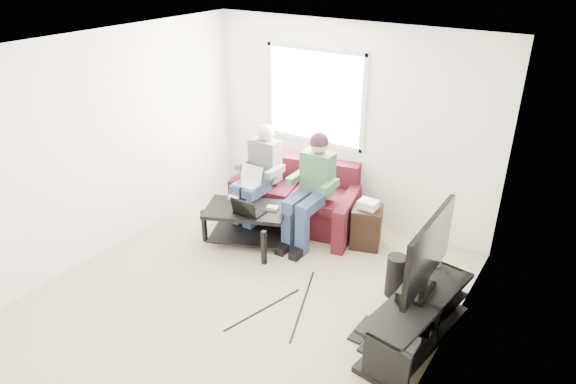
{
  "coord_description": "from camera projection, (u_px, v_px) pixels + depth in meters",
  "views": [
    {
      "loc": [
        2.85,
        -3.5,
        3.44
      ],
      "look_at": [
        0.15,
        0.6,
        1.04
      ],
      "focal_mm": 32.0,
      "sensor_mm": 36.0,
      "label": 1
    }
  ],
  "objects": [
    {
      "name": "floor",
      "position": [
        246.0,
        295.0,
        5.54
      ],
      "size": [
        4.5,
        4.5,
        0.0
      ],
      "primitive_type": "plane",
      "color": "#B1A789",
      "rests_on": "ground"
    },
    {
      "name": "ceiling",
      "position": [
        235.0,
        50.0,
        4.4
      ],
      "size": [
        4.5,
        4.5,
        0.0
      ],
      "primitive_type": "plane",
      "rotation": [
        3.14,
        0.0,
        0.0
      ],
      "color": "white",
      "rests_on": "wall_back"
    },
    {
      "name": "wall_back",
      "position": [
        348.0,
        124.0,
        6.66
      ],
      "size": [
        4.5,
        0.0,
        4.5
      ],
      "primitive_type": "plane",
      "rotation": [
        1.57,
        0.0,
        0.0
      ],
      "color": "white",
      "rests_on": "floor"
    },
    {
      "name": "wall_front",
      "position": [
        24.0,
        312.0,
        3.28
      ],
      "size": [
        4.5,
        0.0,
        4.5
      ],
      "primitive_type": "plane",
      "rotation": [
        -1.57,
        0.0,
        0.0
      ],
      "color": "white",
      "rests_on": "floor"
    },
    {
      "name": "wall_left",
      "position": [
        105.0,
        146.0,
        5.96
      ],
      "size": [
        0.0,
        4.5,
        4.5
      ],
      "primitive_type": "plane",
      "rotation": [
        1.57,
        0.0,
        1.57
      ],
      "color": "white",
      "rests_on": "floor"
    },
    {
      "name": "wall_right",
      "position": [
        444.0,
        247.0,
        3.99
      ],
      "size": [
        0.0,
        4.5,
        4.5
      ],
      "primitive_type": "plane",
      "rotation": [
        1.57,
        0.0,
        -1.57
      ],
      "color": "white",
      "rests_on": "floor"
    },
    {
      "name": "window",
      "position": [
        315.0,
        96.0,
        6.76
      ],
      "size": [
        1.48,
        0.04,
        1.28
      ],
      "color": "white",
      "rests_on": "wall_back"
    },
    {
      "name": "sofa",
      "position": [
        296.0,
        200.0,
        6.9
      ],
      "size": [
        1.91,
        1.1,
        0.82
      ],
      "color": "#471116",
      "rests_on": "floor"
    },
    {
      "name": "person_left",
      "position": [
        258.0,
        172.0,
        6.69
      ],
      "size": [
        0.4,
        0.7,
        1.33
      ],
      "color": "navy",
      "rests_on": "sofa"
    },
    {
      "name": "person_right",
      "position": [
        312.0,
        182.0,
        6.28
      ],
      "size": [
        0.4,
        0.71,
        1.38
      ],
      "color": "navy",
      "rests_on": "sofa"
    },
    {
      "name": "laptop_silver",
      "position": [
        248.0,
        180.0,
        6.53
      ],
      "size": [
        0.38,
        0.32,
        0.24
      ],
      "primitive_type": null,
      "rotation": [
        0.0,
        0.0,
        0.36
      ],
      "color": "silver",
      "rests_on": "person_left"
    },
    {
      "name": "coffee_table",
      "position": [
        246.0,
        217.0,
        6.36
      ],
      "size": [
        1.14,
        0.94,
        0.49
      ],
      "color": "black",
      "rests_on": "floor"
    },
    {
      "name": "laptop_black",
      "position": [
        249.0,
        204.0,
        6.13
      ],
      "size": [
        0.39,
        0.33,
        0.24
      ],
      "primitive_type": null,
      "rotation": [
        0.0,
        0.0,
        0.29
      ],
      "color": "black",
      "rests_on": "coffee_table"
    },
    {
      "name": "controller_a",
      "position": [
        234.0,
        197.0,
        6.52
      ],
      "size": [
        0.16,
        0.13,
        0.04
      ],
      "primitive_type": "cube",
      "rotation": [
        0.0,
        0.0,
        0.32
      ],
      "color": "silver",
      "rests_on": "coffee_table"
    },
    {
      "name": "controller_b",
      "position": [
        248.0,
        199.0,
        6.48
      ],
      "size": [
        0.16,
        0.14,
        0.04
      ],
      "primitive_type": "cube",
      "rotation": [
        0.0,
        0.0,
        0.42
      ],
      "color": "black",
      "rests_on": "coffee_table"
    },
    {
      "name": "controller_c",
      "position": [
        273.0,
        208.0,
        6.26
      ],
      "size": [
        0.16,
        0.13,
        0.04
      ],
      "primitive_type": "cube",
      "rotation": [
        0.0,
        0.0,
        0.3
      ],
      "color": "gray",
      "rests_on": "coffee_table"
    },
    {
      "name": "tv_stand",
      "position": [
        416.0,
        322.0,
        4.82
      ],
      "size": [
        0.63,
        1.51,
        0.48
      ],
      "color": "black",
      "rests_on": "floor"
    },
    {
      "name": "tv",
      "position": [
        429.0,
        252.0,
        4.58
      ],
      "size": [
        0.12,
        1.1,
        0.81
      ],
      "color": "black",
      "rests_on": "tv_stand"
    },
    {
      "name": "soundbar",
      "position": [
        411.0,
        285.0,
        4.82
      ],
      "size": [
        0.12,
        0.5,
        0.1
      ],
      "primitive_type": "cube",
      "color": "black",
      "rests_on": "tv_stand"
    },
    {
      "name": "drink_cup",
      "position": [
        437.0,
        260.0,
        5.17
      ],
      "size": [
        0.08,
        0.08,
        0.12
      ],
      "primitive_type": "cylinder",
      "color": "olive",
      "rests_on": "tv_stand"
    },
    {
      "name": "console_white",
      "position": [
        400.0,
        341.0,
        4.49
      ],
      "size": [
        0.3,
        0.22,
        0.06
      ],
      "primitive_type": "cube",
      "color": "silver",
      "rests_on": "tv_stand"
    },
    {
      "name": "console_grey",
      "position": [
        428.0,
        299.0,
        5.01
      ],
      "size": [
        0.34,
        0.26,
        0.08
      ],
      "primitive_type": "cube",
      "color": "gray",
      "rests_on": "tv_stand"
    },
    {
      "name": "console_black",
      "position": [
        415.0,
        319.0,
        4.75
      ],
      "size": [
        0.38,
        0.3,
        0.07
      ],
      "primitive_type": "cube",
      "color": "black",
      "rests_on": "tv_stand"
    },
    {
      "name": "subwoofer",
      "position": [
        396.0,
        276.0,
        5.46
      ],
      "size": [
        0.21,
        0.21,
        0.48
      ],
      "primitive_type": "cylinder",
      "color": "black",
      "rests_on": "floor"
    },
    {
      "name": "keyboard_floor",
      "position": [
        363.0,
        329.0,
        5.03
      ],
      "size": [
        0.15,
        0.41,
        0.02
      ],
      "primitive_type": "cube",
      "rotation": [
        0.0,
        0.0,
        -0.03
      ],
      "color": "black",
      "rests_on": "floor"
    },
    {
      "name": "end_table",
      "position": [
        367.0,
        226.0,
        6.33
      ],
      "size": [
        0.35,
        0.35,
        0.63
      ],
      "color": "black",
      "rests_on": "floor"
    }
  ]
}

